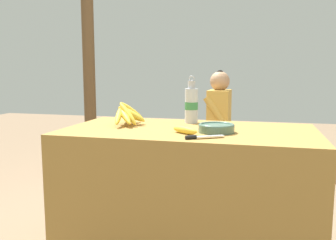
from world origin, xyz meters
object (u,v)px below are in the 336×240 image
Objects in this scene: seated_vendor at (215,120)px; knife at (199,137)px; support_post_near at (89,53)px; water_bottle at (191,105)px; serving_bowl at (216,128)px; banana_bunch_ripe at (127,114)px; loose_banana_front at (185,130)px; wooden_bench at (204,149)px; banana_bunch_green at (171,134)px.

knife is at bearing 95.06° from seated_vendor.
support_post_near is (-1.45, 0.26, 0.66)m from seated_vendor.
water_bottle is at bearing -45.19° from support_post_near.
seated_vendor is (-0.13, 1.71, -0.15)m from knife.
banana_bunch_ripe is at bearing 167.06° from serving_bowl.
banana_bunch_ripe is 1.94× the size of loose_banana_front.
knife is 2.58m from support_post_near.
serving_bowl is 1.05× the size of knife.
wooden_bench is at bearing -15.61° from seated_vendor.
serving_bowl is 0.07× the size of support_post_near.
knife is 1.72m from seated_vendor.
support_post_near is (-1.58, 1.97, 0.51)m from knife.
serving_bowl is at bearing 29.46° from loose_banana_front.
knife is (0.09, -0.12, -0.01)m from loose_banana_front.
wooden_bench is 1.19× the size of seated_vendor.
loose_banana_front is 0.13× the size of wooden_bench.
banana_bunch_green is (-0.57, 1.74, -0.31)m from knife.
banana_bunch_green is (-0.43, 1.21, -0.42)m from water_bottle.
wooden_bench is (0.26, 1.41, -0.51)m from banana_bunch_ripe.
serving_bowl is at bearing -47.17° from support_post_near.
water_bottle is at bearing 96.15° from loose_banana_front.
support_post_near is at bearing -9.70° from seated_vendor.
banana_bunch_ripe is 1.67× the size of serving_bowl.
seated_vendor is at bearing 63.26° from knife.
wooden_bench is (-0.24, 1.74, -0.45)m from knife.
knife is 1.82m from wooden_bench.
banana_bunch_ripe is 1.10× the size of banana_bunch_green.
water_bottle is (-0.20, 0.32, 0.09)m from serving_bowl.
knife is at bearing -106.17° from serving_bowl.
water_bottle is at bearing 27.33° from banana_bunch_ripe.
wooden_bench is at bearing 94.83° from water_bottle.
banana_bunch_green is (-0.48, 1.62, -0.32)m from loose_banana_front.
banana_bunch_ripe is 0.24× the size of wooden_bench.
wooden_bench is at bearing 101.09° from serving_bowl.
wooden_bench is at bearing 66.70° from knife.
support_post_near reaches higher than loose_banana_front.
seated_vendor is (0.01, 1.19, -0.26)m from water_bottle.
water_bottle is 1.34m from wooden_bench.
water_bottle reaches higher than knife.
seated_vendor is at bearing 97.30° from serving_bowl.
loose_banana_front is (-0.15, -0.09, -0.01)m from serving_bowl.
support_post_near is at bearing 170.17° from wooden_bench.
serving_bowl reaches higher than wooden_bench.
loose_banana_front is at bearing -27.95° from banana_bunch_ripe.
loose_banana_front is at bearing -84.84° from wooden_bench.
support_post_near is at bearing 97.46° from knife.
loose_banana_front is 1.72m from banana_bunch_green.
banana_bunch_green is 0.11× the size of support_post_near.
banana_bunch_ripe is 0.61m from knife.
support_post_near reaches higher than wooden_bench.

